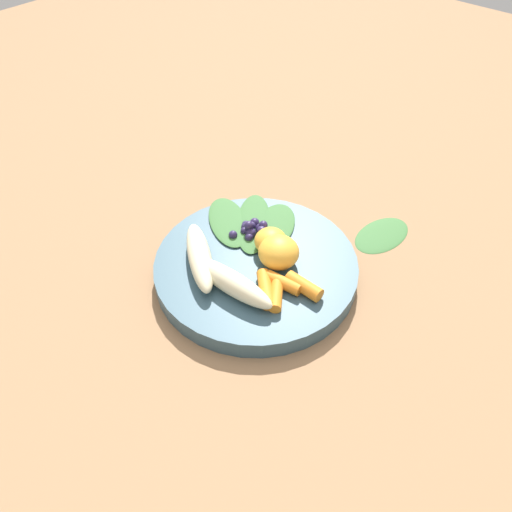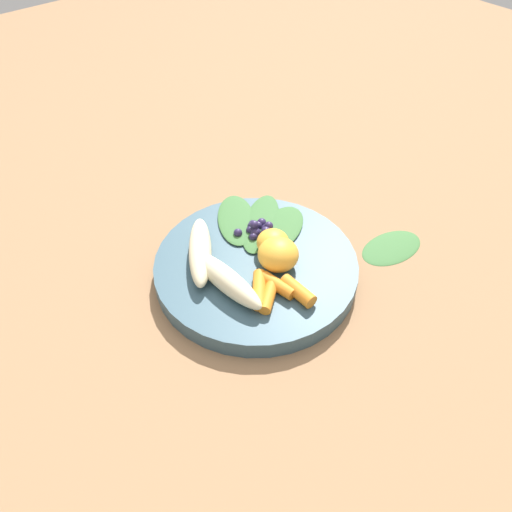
{
  "view_description": "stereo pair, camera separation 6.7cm",
  "coord_description": "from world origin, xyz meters",
  "px_view_note": "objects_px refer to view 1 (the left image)",
  "views": [
    {
      "loc": [
        -0.36,
        -0.32,
        0.51
      ],
      "look_at": [
        0.0,
        0.0,
        0.04
      ],
      "focal_mm": 35.7,
      "sensor_mm": 36.0,
      "label": 1
    },
    {
      "loc": [
        -0.31,
        -0.36,
        0.51
      ],
      "look_at": [
        0.0,
        0.0,
        0.04
      ],
      "focal_mm": 35.7,
      "sensor_mm": 36.0,
      "label": 2
    }
  ],
  "objects_px": {
    "banana_peeled_right": "(200,257)",
    "orange_segment_near": "(269,240)",
    "banana_peeled_left": "(231,282)",
    "bowl": "(256,268)",
    "kale_leaf_stray": "(382,234)"
  },
  "relations": [
    {
      "from": "bowl",
      "to": "banana_peeled_right",
      "type": "bearing_deg",
      "value": 136.65
    },
    {
      "from": "banana_peeled_right",
      "to": "bowl",
      "type": "bearing_deg",
      "value": 82.18
    },
    {
      "from": "bowl",
      "to": "orange_segment_near",
      "type": "height_order",
      "value": "orange_segment_near"
    },
    {
      "from": "kale_leaf_stray",
      "to": "banana_peeled_right",
      "type": "bearing_deg",
      "value": 156.32
    },
    {
      "from": "banana_peeled_left",
      "to": "orange_segment_near",
      "type": "bearing_deg",
      "value": 95.8
    },
    {
      "from": "banana_peeled_right",
      "to": "kale_leaf_stray",
      "type": "height_order",
      "value": "banana_peeled_right"
    },
    {
      "from": "bowl",
      "to": "kale_leaf_stray",
      "type": "xyz_separation_m",
      "value": [
        0.18,
        -0.09,
        -0.01
      ]
    },
    {
      "from": "banana_peeled_right",
      "to": "orange_segment_near",
      "type": "height_order",
      "value": "orange_segment_near"
    },
    {
      "from": "banana_peeled_right",
      "to": "banana_peeled_left",
      "type": "bearing_deg",
      "value": 30.63
    },
    {
      "from": "bowl",
      "to": "banana_peeled_right",
      "type": "relative_size",
      "value": 2.13
    },
    {
      "from": "kale_leaf_stray",
      "to": "orange_segment_near",
      "type": "bearing_deg",
      "value": 156.27
    },
    {
      "from": "banana_peeled_right",
      "to": "orange_segment_near",
      "type": "bearing_deg",
      "value": 95.49
    },
    {
      "from": "orange_segment_near",
      "to": "kale_leaf_stray",
      "type": "relative_size",
      "value": 0.44
    },
    {
      "from": "orange_segment_near",
      "to": "banana_peeled_left",
      "type": "bearing_deg",
      "value": -171.41
    },
    {
      "from": "bowl",
      "to": "banana_peeled_right",
      "type": "distance_m",
      "value": 0.08
    }
  ]
}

